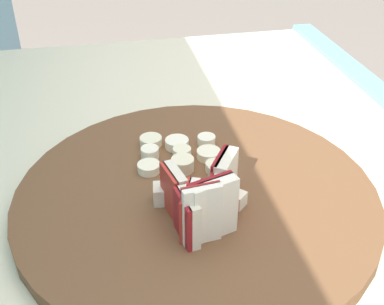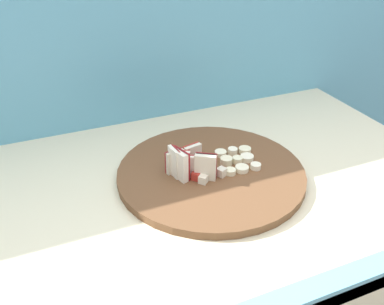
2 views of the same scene
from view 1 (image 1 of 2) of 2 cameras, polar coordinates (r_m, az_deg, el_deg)
cutting_board at (r=0.55m, az=0.49°, el=-5.12°), size 0.41×0.41×0.02m
apple_wedge_fan at (r=0.48m, az=1.33°, el=-5.67°), size 0.09×0.09×0.06m
apple_dice_pile at (r=0.52m, az=1.16°, el=-4.97°), size 0.08×0.10×0.02m
banana_slice_rows at (r=0.59m, az=-1.54°, el=-0.10°), size 0.10×0.11×0.02m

